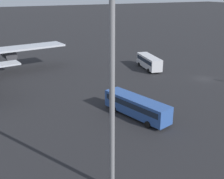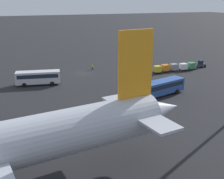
% 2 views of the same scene
% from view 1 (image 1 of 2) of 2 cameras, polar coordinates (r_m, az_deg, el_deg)
% --- Properties ---
extents(ground_plane, '(600.00, 600.00, 0.00)m').
position_cam_1_polar(ground_plane, '(66.57, 18.17, 2.08)').
color(ground_plane, '#232326').
extents(shuttle_bus_near, '(10.50, 4.71, 3.28)m').
position_cam_1_polar(shuttle_bus_near, '(71.35, 7.53, 5.70)').
color(shuttle_bus_near, silver).
rests_on(shuttle_bus_near, ground).
extents(shuttle_bus_far, '(12.33, 5.72, 3.16)m').
position_cam_1_polar(shuttle_bus_far, '(44.17, 4.99, -3.26)').
color(shuttle_bus_far, '#2D5199').
rests_on(shuttle_bus_far, ground).
extents(light_pole, '(2.80, 0.70, 20.46)m').
position_cam_1_polar(light_pole, '(24.26, 0.01, 3.41)').
color(light_pole, slate).
rests_on(light_pole, ground).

